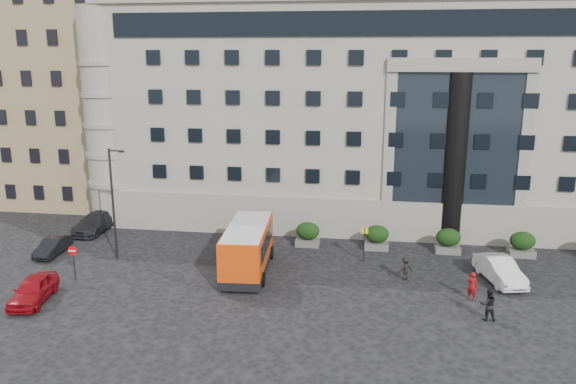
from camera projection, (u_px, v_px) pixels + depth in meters
name	position (u px, v px, depth m)	size (l,w,h in m)	color
ground	(275.00, 285.00, 35.63)	(120.00, 120.00, 0.00)	black
civic_building	(375.00, 110.00, 53.71)	(44.00, 24.00, 18.00)	gray
entrance_column	(454.00, 160.00, 42.23)	(1.80, 1.80, 13.00)	black
apartment_near	(71.00, 97.00, 55.83)	(14.00, 14.00, 20.00)	#8E7A52
apartment_far	(120.00, 79.00, 73.29)	(13.00, 13.00, 22.00)	olive
hedge_a	(241.00, 231.00, 43.46)	(1.80, 1.26, 1.84)	#5D5D5A
hedge_b	(308.00, 234.00, 42.72)	(1.80, 1.26, 1.84)	#5D5D5A
hedge_c	(377.00, 237.00, 41.98)	(1.80, 1.26, 1.84)	#5D5D5A
hedge_d	(448.00, 240.00, 41.23)	(1.80, 1.26, 1.84)	#5D5D5A
hedge_e	(522.00, 244.00, 40.49)	(1.80, 1.26, 1.84)	#5D5D5A
street_lamp	(114.00, 200.00, 39.16)	(1.16, 0.18, 8.00)	#262628
bus_stop_sign	(364.00, 238.00, 39.22)	(0.50, 0.08, 2.52)	#262628
no_entry_sign	(73.00, 256.00, 36.09)	(0.64, 0.16, 2.32)	#262628
minibus	(248.00, 246.00, 37.51)	(3.26, 7.79, 3.18)	#DE400A
red_truck	(122.00, 195.00, 53.07)	(3.06, 4.97, 2.49)	maroon
parked_car_a	(33.00, 290.00, 33.14)	(1.75, 4.36, 1.49)	maroon
parked_car_b	(53.00, 246.00, 40.92)	(1.30, 3.73, 1.23)	black
parked_car_c	(96.00, 222.00, 46.19)	(2.11, 5.20, 1.51)	black
parked_car_d	(165.00, 209.00, 50.02)	(2.53, 5.49, 1.53)	black
white_taxi	(500.00, 270.00, 36.04)	(1.65, 4.74, 1.56)	white
pedestrian_a	(472.00, 286.00, 33.37)	(0.63, 0.42, 1.74)	maroon
pedestrian_b	(488.00, 304.00, 30.77)	(0.90, 0.70, 1.85)	black
pedestrian_c	(405.00, 268.00, 36.29)	(1.01, 0.58, 1.57)	black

